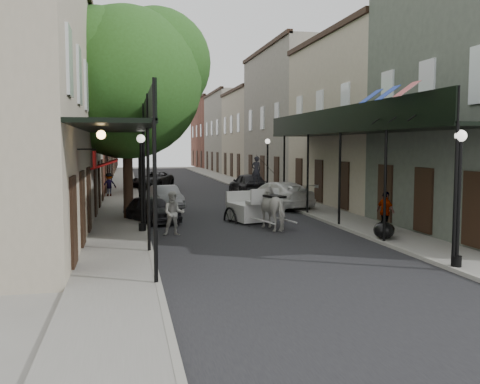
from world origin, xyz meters
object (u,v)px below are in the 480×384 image
lamppost_right_near (459,196)px  car_left_near (152,209)px  pedestrian_walking (174,213)px  pedestrian_sidewalk_right (386,211)px  tree_far (131,111)px  lamppost_right_far (267,167)px  car_left_mid (166,197)px  lamppost_left (142,181)px  carriage (246,195)px  car_right_near (276,195)px  car_right_far (248,184)px  horse (276,208)px  car_left_far (153,180)px  pedestrian_sidewalk_left (109,185)px  tree_near (135,77)px

lamppost_right_near → car_left_near: (-7.70, 11.00, -1.45)m
pedestrian_walking → pedestrian_sidewalk_right: pedestrian_walking is taller
tree_far → pedestrian_walking: bearing=-86.0°
lamppost_right_far → car_left_mid: bearing=-152.0°
lamppost_left → lamppost_right_far: size_ratio=1.00×
lamppost_left → lamppost_right_far: (8.20, 12.00, 0.00)m
carriage → car_right_near: carriage is taller
lamppost_right_near → car_right_far: size_ratio=0.82×
lamppost_right_far → pedestrian_walking: size_ratio=2.19×
tree_far → horse: 19.62m
tree_far → pedestrian_walking: (1.31, -18.81, -4.99)m
lamppost_right_near → lamppost_right_far: bearing=90.0°
lamppost_right_near → car_right_near: (-0.79, 15.14, -1.32)m
horse → car_left_far: bearing=-93.3°
lamppost_left → car_left_mid: size_ratio=1.00×
pedestrian_sidewalk_left → pedestrian_sidewalk_right: (10.85, -16.87, 0.02)m
pedestrian_walking → car_right_far: bearing=70.5°
pedestrian_walking → car_left_near: 3.70m
car_left_near → carriage: bearing=-28.9°
tree_near → car_left_near: (0.60, -1.18, -5.89)m
carriage → pedestrian_sidewalk_right: bearing=-60.0°
car_right_far → car_right_near: bearing=83.9°
car_left_near → car_left_far: (1.00, 19.61, 0.07)m
car_right_near → lamppost_left: bearing=23.5°
horse → car_left_mid: bearing=-78.5°
carriage → car_left_far: size_ratio=0.62×
lamppost_left → car_left_mid: bearing=79.9°
car_left_mid → car_right_near: (5.91, -1.30, 0.12)m
lamppost_left → lamppost_right_near: bearing=-44.3°
horse → carriage: carriage is taller
lamppost_right_near → pedestrian_sidewalk_left: 24.91m
lamppost_left → pedestrian_sidewalk_right: bearing=-12.6°
car_left_mid → carriage: bearing=-69.3°
pedestrian_walking → pedestrian_sidewalk_left: (-2.86, 15.46, 0.03)m
lamppost_left → carriage: (4.73, 2.69, -0.90)m
carriage → car_right_far: size_ratio=0.66×
lamppost_left → lamppost_right_far: 14.53m
pedestrian_sidewalk_left → car_left_mid: size_ratio=0.41×
lamppost_left → carriage: bearing=29.7°
car_left_mid → car_left_far: car_left_far is taller
tree_far → pedestrian_sidewalk_right: bearing=-65.3°
pedestrian_walking → car_left_mid: 9.08m
lamppost_left → car_left_near: (0.50, 3.00, -1.45)m
pedestrian_sidewalk_left → car_right_near: size_ratio=0.30×
lamppost_left → car_left_mid: (1.50, 8.44, -1.44)m
tree_far → pedestrian_walking: size_ratio=5.09×
tree_near → tree_far: (-0.05, 14.00, -0.65)m
car_left_far → car_right_near: (5.91, -15.47, 0.06)m
carriage → car_left_near: size_ratio=0.84×
pedestrian_sidewalk_left → lamppost_left: bearing=80.1°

